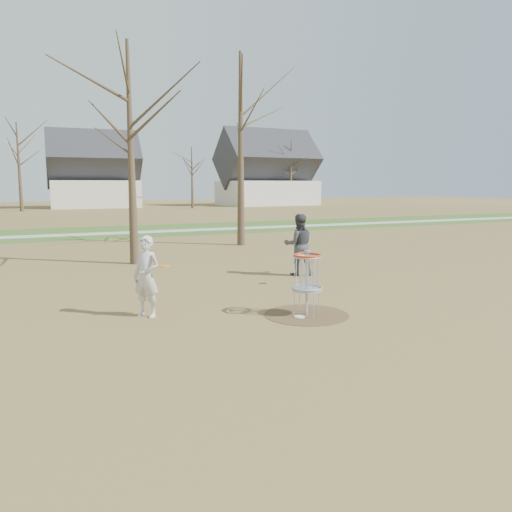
{
  "coord_description": "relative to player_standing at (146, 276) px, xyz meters",
  "views": [
    {
      "loc": [
        -5.24,
        -8.97,
        2.75
      ],
      "look_at": [
        -0.5,
        1.5,
        1.1
      ],
      "focal_mm": 35.0,
      "sensor_mm": 36.0,
      "label": 1
    }
  ],
  "objects": [
    {
      "name": "disc_golf_basket",
      "position": [
        3.11,
        -1.28,
        0.06
      ],
      "size": [
        0.64,
        0.64,
        1.35
      ],
      "color": "#9EA3AD",
      "rests_on": "ground"
    },
    {
      "name": "footpath",
      "position": [
        3.11,
        18.72,
        -0.84
      ],
      "size": [
        160.0,
        1.5,
        0.01
      ],
      "primitive_type": "cube",
      "color": "#9E9E99",
      "rests_on": "green_band"
    },
    {
      "name": "player_standing",
      "position": [
        0.0,
        0.0,
        0.0
      ],
      "size": [
        0.71,
        0.74,
        1.71
      ],
      "primitive_type": "imported",
      "rotation": [
        0.0,
        0.0,
        -0.88
      ],
      "color": "silver",
      "rests_on": "ground"
    },
    {
      "name": "player_throwing",
      "position": [
        5.26,
        2.93,
        0.08
      ],
      "size": [
        1.08,
        0.95,
        1.87
      ],
      "primitive_type": "imported",
      "rotation": [
        0.0,
        0.0,
        2.84
      ],
      "color": "#3A3B3F",
      "rests_on": "ground"
    },
    {
      "name": "green_band",
      "position": [
        3.11,
        19.72,
        -0.85
      ],
      "size": [
        160.0,
        8.0,
        0.01
      ],
      "primitive_type": "cube",
      "color": "#2D5119",
      "rests_on": "ground"
    },
    {
      "name": "dirt_circle",
      "position": [
        3.11,
        -1.28,
        -0.85
      ],
      "size": [
        1.8,
        1.8,
        0.01
      ],
      "primitive_type": "cylinder",
      "color": "#47331E",
      "rests_on": "ground"
    },
    {
      "name": "bare_trees",
      "position": [
        4.89,
        34.51,
        4.49
      ],
      "size": [
        52.62,
        44.98,
        9.0
      ],
      "color": "#382B1E",
      "rests_on": "ground"
    },
    {
      "name": "ground",
      "position": [
        3.11,
        -1.28,
        -0.85
      ],
      "size": [
        160.0,
        160.0,
        0.0
      ],
      "primitive_type": "plane",
      "color": "brown",
      "rests_on": "ground"
    },
    {
      "name": "discs_in_play",
      "position": [
        2.55,
        0.69,
        0.14
      ],
      "size": [
        4.46,
        1.92,
        0.2
      ],
      "color": "#DE450B",
      "rests_on": "ground"
    },
    {
      "name": "houses_row",
      "position": [
        7.43,
        51.28,
        2.67
      ],
      "size": [
        56.51,
        10.01,
        7.26
      ],
      "color": "silver",
      "rests_on": "ground"
    },
    {
      "name": "disc_grounded",
      "position": [
        2.86,
        -1.42,
        -0.83
      ],
      "size": [
        0.22,
        0.22,
        0.02
      ],
      "primitive_type": "cylinder",
      "color": "white",
      "rests_on": "dirt_circle"
    }
  ]
}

